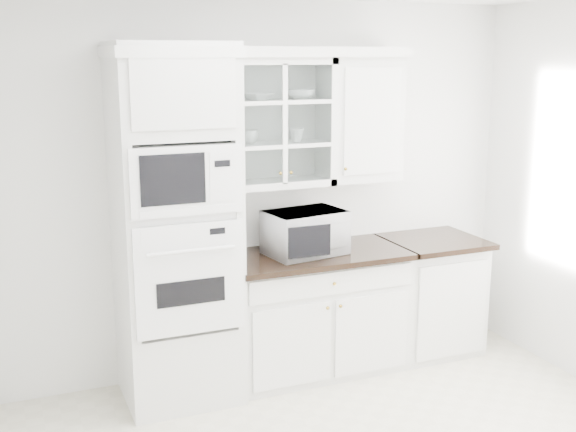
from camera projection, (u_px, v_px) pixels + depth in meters
name	position (u px, v px, depth m)	size (l,w,h in m)	color
room_shell	(347.00, 154.00, 4.03)	(4.00, 3.50, 2.70)	white
oven_column	(176.00, 228.00, 4.76)	(0.76, 0.68, 2.40)	silver
base_cabinet_run	(315.00, 311.00, 5.34)	(1.32, 0.67, 0.92)	silver
extra_base_cabinet	(429.00, 294.00, 5.71)	(0.72, 0.67, 0.92)	silver
upper_cabinet_glass	(276.00, 123.00, 5.06)	(0.80, 0.33, 0.90)	silver
upper_cabinet_solid	(361.00, 119.00, 5.31)	(0.55, 0.33, 0.90)	silver
crown_molding	(263.00, 52.00, 4.89)	(2.14, 0.38, 0.07)	white
countertop_microwave	(304.00, 232.00, 5.16)	(0.54, 0.45, 0.31)	white
bowl_a	(258.00, 96.00, 4.96)	(0.21, 0.21, 0.05)	white
bowl_b	(301.00, 94.00, 5.11)	(0.21, 0.21, 0.06)	white
cup_a	(250.00, 137.00, 5.02)	(0.12, 0.12, 0.09)	white
cup_b	(297.00, 135.00, 5.13)	(0.10, 0.10, 0.10)	white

